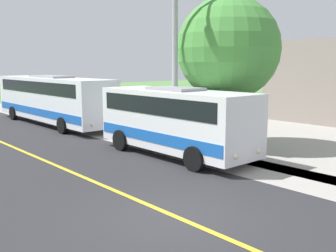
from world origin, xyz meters
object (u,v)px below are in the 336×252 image
Objects in this scene: shuttle_bus_front at (175,118)px; tree_curbside at (228,49)px; transit_bus_rear at (52,98)px; street_light_pole at (173,40)px.

tree_curbside is (-2.94, 0.25, 2.85)m from shuttle_bus_front.
tree_curbside is (-2.94, 11.61, 2.72)m from transit_bus_rear.
transit_bus_rear is at bearing -90.02° from shuttle_bus_front.
shuttle_bus_front is 3.28m from street_light_pole.
shuttle_bus_front is at bearing -4.80° from tree_curbside.
street_light_pole is at bearing 92.26° from transit_bus_rear.
street_light_pole is 2.68m from tree_curbside.
street_light_pole is at bearing -124.65° from shuttle_bus_front.
tree_curbside is at bearing 175.20° from shuttle_bus_front.
transit_bus_rear is 1.76× the size of tree_curbside.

